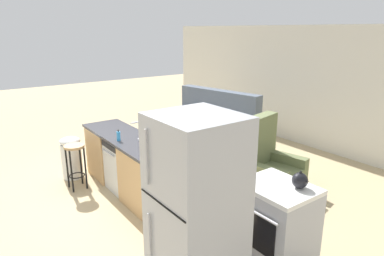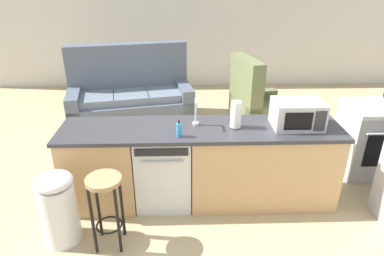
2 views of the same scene
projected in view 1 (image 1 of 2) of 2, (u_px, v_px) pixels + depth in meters
The scene contains 15 objects.
ground_plane at pixel (136, 193), 5.43m from camera, with size 24.00×24.00×0.00m, color tan.
wall_back at pixel (319, 89), 7.20m from camera, with size 10.00×0.06×2.60m.
kitchen_counter at pixel (142, 174), 5.13m from camera, with size 2.94×0.66×0.90m.
dishwasher at pixel (127, 164), 5.50m from camera, with size 0.58×0.61×0.84m.
stove_range at pixel (276, 222), 3.78m from camera, with size 0.76×0.68×0.90m.
refrigerator at pixel (196, 215), 3.03m from camera, with size 0.72×0.73×1.84m.
microwave at pixel (174, 152), 4.25m from camera, with size 0.50×0.37×0.28m.
sink_faucet at pixel (139, 132), 5.10m from camera, with size 0.07×0.18×0.30m.
paper_towel_roll at pixel (149, 139), 4.74m from camera, with size 0.14×0.14×0.28m.
soap_bottle at pixel (119, 136), 5.11m from camera, with size 0.06×0.06×0.18m.
kettle at pixel (300, 180), 3.58m from camera, with size 0.21×0.17×0.19m.
bar_stool at pixel (75, 157), 5.48m from camera, with size 0.32×0.32×0.74m.
trash_bin at pixel (71, 157), 5.92m from camera, with size 0.35×0.35×0.74m.
couch at pixel (212, 132), 7.33m from camera, with size 2.13×1.26×1.27m.
armchair at pixel (268, 170), 5.46m from camera, with size 0.97×1.01×1.20m.
Camera 1 is at (4.51, -2.17, 2.51)m, focal length 32.00 mm.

